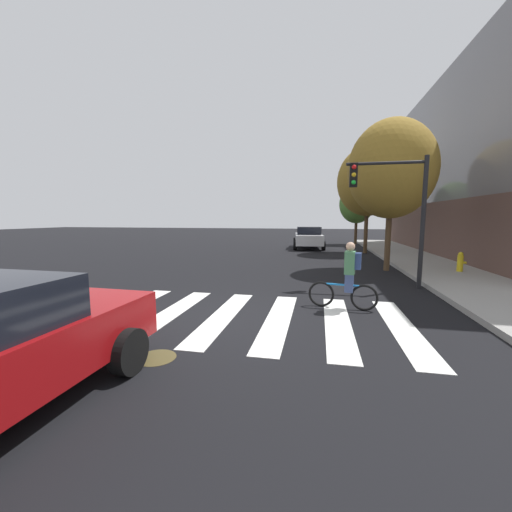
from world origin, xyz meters
The scene contains 10 objects.
ground_plane centered at (0.00, 0.00, 0.00)m, with size 120.00×120.00×0.00m, color black.
crosswalk_stripes centered at (0.55, 0.00, 0.01)m, with size 7.04×3.99×0.01m.
manhole_cover centered at (-0.51, -2.32, 0.00)m, with size 0.64×0.64×0.01m, color #473D1E.
sedan_mid centered at (1.29, 16.88, 0.84)m, with size 2.51×4.86×1.63m.
cyclist centered at (2.79, 1.14, 0.84)m, with size 1.70×0.40×1.69m.
traffic_light_near centered at (4.43, 3.96, 2.86)m, with size 2.47×0.28×4.20m.
fire_hydrant centered at (7.61, 6.88, 0.53)m, with size 0.33×0.22×0.78m.
street_tree_near centered at (4.97, 7.48, 4.30)m, with size 3.58×3.58×6.36m.
street_tree_mid centered at (5.02, 14.33, 4.57)m, with size 3.80×3.80×6.76m.
street_tree_far centered at (5.15, 21.07, 3.47)m, with size 2.89×2.89×5.14m.
Camera 1 is at (2.05, -6.74, 2.28)m, focal length 21.80 mm.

